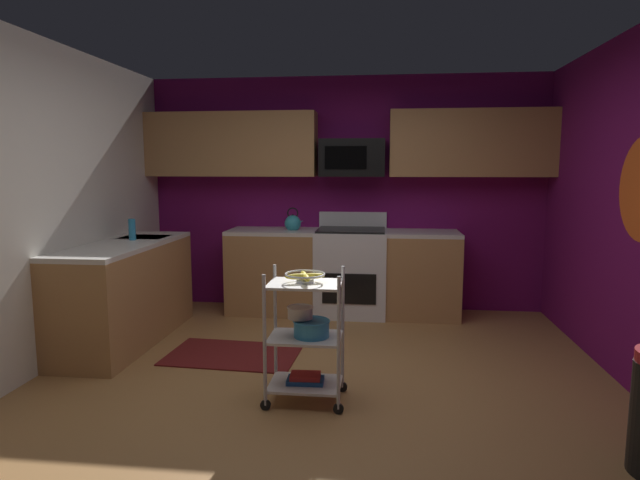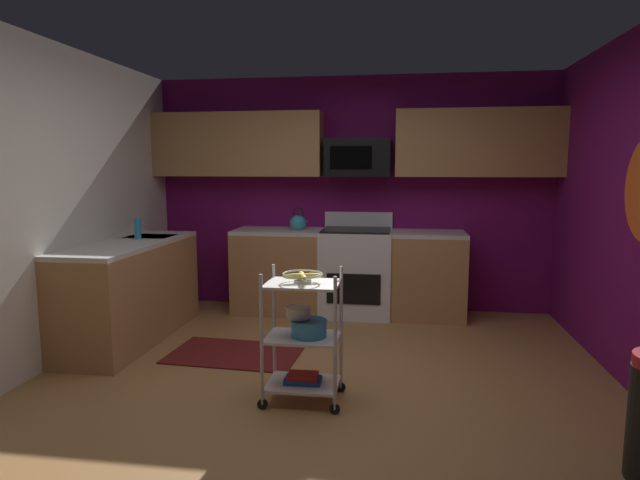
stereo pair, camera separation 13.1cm
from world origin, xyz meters
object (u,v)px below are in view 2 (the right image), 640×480
fruit_bowl (303,276)px  kettle (298,223)px  dish_soap_bottle (138,229)px  book_stack (303,378)px  rolling_cart (303,337)px  oven_range (356,271)px  mixing_bowl_small (298,312)px  microwave (358,158)px  mixing_bowl_large (309,328)px

fruit_bowl → kettle: size_ratio=1.03×
kettle → dish_soap_bottle: kettle is taller
book_stack → rolling_cart: bearing=0.0°
oven_range → rolling_cart: 2.28m
rolling_cart → fruit_bowl: rolling_cart is taller
kettle → dish_soap_bottle: bearing=-143.8°
oven_range → rolling_cart: oven_range is taller
mixing_bowl_small → dish_soap_bottle: size_ratio=0.91×
book_stack → kettle: bearing=101.5°
rolling_cart → mixing_bowl_small: 0.17m
microwave → kettle: 0.96m
microwave → book_stack: 2.84m
kettle → dish_soap_bottle: size_ratio=1.32×
mixing_bowl_large → kettle: bearing=102.6°
fruit_bowl → mixing_bowl_large: (0.04, -0.00, -0.36)m
oven_range → dish_soap_bottle: 2.30m
microwave → mixing_bowl_large: (-0.13, -2.37, -1.18)m
rolling_cart → mixing_bowl_large: 0.08m
microwave → mixing_bowl_large: microwave is taller
mixing_bowl_large → dish_soap_bottle: dish_soap_bottle is taller
oven_range → rolling_cart: bearing=-94.5°
mixing_bowl_large → mixing_bowl_small: 0.13m
rolling_cart → microwave: bearing=85.7°
mixing_bowl_large → mixing_bowl_small: (-0.08, 0.03, 0.10)m
rolling_cart → mixing_bowl_small: (-0.04, 0.03, 0.17)m
kettle → mixing_bowl_large: bearing=-77.4°
dish_soap_bottle → mixing_bowl_large: bearing=-34.2°
microwave → dish_soap_bottle: size_ratio=3.50×
microwave → mixing_bowl_small: (-0.22, -2.34, -1.08)m
rolling_cart → book_stack: (0.00, 0.00, -0.29)m
microwave → fruit_bowl: bearing=-94.3°
kettle → fruit_bowl: bearing=-78.5°
fruit_bowl → mixing_bowl_large: fruit_bowl is taller
oven_range → mixing_bowl_small: 2.25m
rolling_cart → mixing_bowl_large: size_ratio=3.63×
mixing_bowl_small → fruit_bowl: bearing=-40.3°
mixing_bowl_large → kettle: kettle is taller
microwave → mixing_bowl_small: 2.59m
fruit_bowl → dish_soap_bottle: size_ratio=1.36×
fruit_bowl → kettle: kettle is taller
dish_soap_bottle → oven_range: bearing=26.6°
rolling_cart → mixing_bowl_small: rolling_cart is taller
oven_range → book_stack: size_ratio=4.30×
microwave → mixing_bowl_small: bearing=-95.3°
rolling_cart → dish_soap_bottle: 2.29m
oven_range → microwave: bearing=90.3°
oven_range → fruit_bowl: size_ratio=4.04×
fruit_bowl → mixing_bowl_small: bearing=139.7°
mixing_bowl_small → book_stack: (0.04, -0.03, -0.46)m
microwave → book_stack: size_ratio=2.74×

